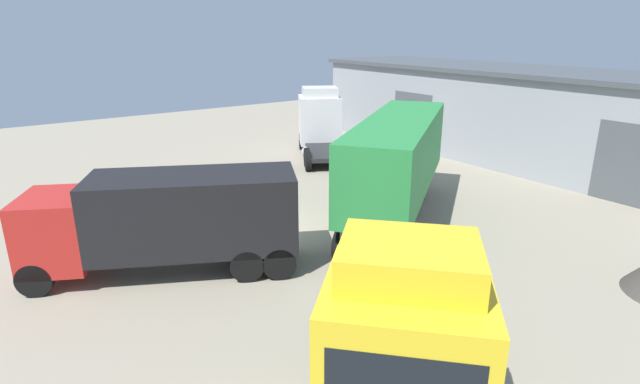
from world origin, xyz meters
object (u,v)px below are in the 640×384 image
object	(u,v)px
container_trailer_green	(397,158)
box_truck_red	(167,217)
tractor_unit_white	(320,123)
tractor_unit_yellow	(404,365)

from	to	relation	value
container_trailer_green	box_truck_red	xyz separation A→B (m)	(-0.91, -8.98, -0.78)
tractor_unit_white	tractor_unit_yellow	world-z (taller)	tractor_unit_yellow
tractor_unit_white	box_truck_red	xyz separation A→B (m)	(10.28, -13.26, -0.05)
box_truck_red	tractor_unit_yellow	bearing A→B (deg)	121.05
container_trailer_green	tractor_unit_yellow	world-z (taller)	tractor_unit_yellow
tractor_unit_white	tractor_unit_yellow	bearing A→B (deg)	177.53
container_trailer_green	box_truck_red	world-z (taller)	container_trailer_green
tractor_unit_white	tractor_unit_yellow	distance (m)	23.62
container_trailer_green	box_truck_red	size ratio (longest dim) A/B	1.15
box_truck_red	tractor_unit_yellow	size ratio (longest dim) A/B	1.35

